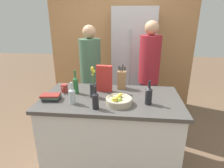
# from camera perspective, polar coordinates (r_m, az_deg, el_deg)

# --- Properties ---
(ground_plane) EXTENTS (14.00, 14.00, 0.00)m
(ground_plane) POSITION_cam_1_polar(r_m,az_deg,el_deg) (2.57, -0.26, -22.38)
(ground_plane) COLOR brown
(kitchen_island) EXTENTS (1.53, 0.83, 0.88)m
(kitchen_island) POSITION_cam_1_polar(r_m,az_deg,el_deg) (2.30, -0.28, -14.15)
(kitchen_island) COLOR silver
(kitchen_island) RESTS_ON ground_plane
(back_wall_wood) EXTENTS (2.73, 0.12, 2.60)m
(back_wall_wood) POSITION_cam_1_polar(r_m,az_deg,el_deg) (3.70, 2.76, 13.09)
(back_wall_wood) COLOR #AD7A4C
(back_wall_wood) RESTS_ON ground_plane
(refrigerator) EXTENTS (0.71, 0.62, 1.88)m
(refrigerator) POSITION_cam_1_polar(r_m,az_deg,el_deg) (3.40, 6.31, 6.27)
(refrigerator) COLOR #B7B7BC
(refrigerator) RESTS_ON ground_plane
(fruit_bowl) EXTENTS (0.27, 0.27, 0.10)m
(fruit_bowl) POSITION_cam_1_polar(r_m,az_deg,el_deg) (1.91, 2.08, -5.05)
(fruit_bowl) COLOR tan
(fruit_bowl) RESTS_ON kitchen_island
(knife_block) EXTENTS (0.10, 0.09, 0.31)m
(knife_block) POSITION_cam_1_polar(r_m,az_deg,el_deg) (2.31, 2.99, 1.36)
(knife_block) COLOR #A87A4C
(knife_block) RESTS_ON kitchen_island
(flower_vase) EXTENTS (0.07, 0.07, 0.35)m
(flower_vase) POSITION_cam_1_polar(r_m,az_deg,el_deg) (2.06, -5.73, -1.17)
(flower_vase) COLOR #232328
(flower_vase) RESTS_ON kitchen_island
(cereal_box) EXTENTS (0.19, 0.08, 0.32)m
(cereal_box) POSITION_cam_1_polar(r_m,az_deg,el_deg) (2.21, -2.36, 1.66)
(cereal_box) COLOR red
(cereal_box) RESTS_ON kitchen_island
(coffee_mug) EXTENTS (0.08, 0.12, 0.10)m
(coffee_mug) POSITION_cam_1_polar(r_m,az_deg,el_deg) (2.28, -14.34, -1.25)
(coffee_mug) COLOR #99332D
(coffee_mug) RESTS_ON kitchen_island
(book_stack) EXTENTS (0.21, 0.16, 0.06)m
(book_stack) POSITION_cam_1_polar(r_m,az_deg,el_deg) (2.12, -18.04, -3.80)
(book_stack) COLOR #232328
(book_stack) RESTS_ON kitchen_island
(bottle_oil) EXTENTS (0.07, 0.07, 0.23)m
(bottle_oil) POSITION_cam_1_polar(r_m,az_deg,el_deg) (1.81, -5.06, -4.88)
(bottle_oil) COLOR black
(bottle_oil) RESTS_ON kitchen_island
(bottle_vinegar) EXTENTS (0.07, 0.07, 0.23)m
(bottle_vinegar) POSITION_cam_1_polar(r_m,az_deg,el_deg) (1.95, -12.07, -3.41)
(bottle_vinegar) COLOR #B2BCC1
(bottle_vinegar) RESTS_ON kitchen_island
(bottle_wine) EXTENTS (0.07, 0.07, 0.25)m
(bottle_wine) POSITION_cam_1_polar(r_m,az_deg,el_deg) (1.93, 11.11, -3.33)
(bottle_wine) COLOR black
(bottle_wine) RESTS_ON kitchen_island
(bottle_water) EXTENTS (0.06, 0.06, 0.28)m
(bottle_water) POSITION_cam_1_polar(r_m,az_deg,el_deg) (2.20, -11.01, -0.13)
(bottle_water) COLOR #286633
(bottle_water) RESTS_ON kitchen_island
(person_at_sink) EXTENTS (0.31, 0.31, 1.63)m
(person_at_sink) POSITION_cam_1_polar(r_m,az_deg,el_deg) (2.82, -6.48, 3.00)
(person_at_sink) COLOR #383842
(person_at_sink) RESTS_ON ground_plane
(person_in_blue) EXTENTS (0.30, 0.30, 1.69)m
(person_in_blue) POSITION_cam_1_polar(r_m,az_deg,el_deg) (2.79, 11.15, 3.44)
(person_in_blue) COLOR #383842
(person_in_blue) RESTS_ON ground_plane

